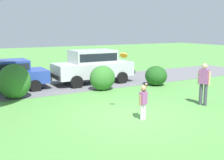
% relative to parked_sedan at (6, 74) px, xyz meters
% --- Properties ---
extents(ground_plane, '(80.00, 80.00, 0.00)m').
position_rel_parked_sedan_xyz_m(ground_plane, '(3.02, -6.74, -0.85)').
color(ground_plane, '#518E42').
extents(driveway_strip, '(28.00, 4.40, 0.02)m').
position_rel_parked_sedan_xyz_m(driveway_strip, '(3.02, -0.05, -0.84)').
color(driveway_strip, slate).
rests_on(driveway_strip, ground).
extents(shrub_near_tree, '(1.46, 1.48, 1.57)m').
position_rel_parked_sedan_xyz_m(shrub_near_tree, '(-0.03, -1.90, -0.14)').
color(shrub_near_tree, '#33702B').
rests_on(shrub_near_tree, ground).
extents(shrub_centre_left, '(1.35, 1.09, 1.26)m').
position_rel_parked_sedan_xyz_m(shrub_centre_left, '(4.28, -2.30, -0.27)').
color(shrub_centre_left, '#33702B').
rests_on(shrub_centre_left, ground).
extents(shrub_centre, '(1.21, 1.24, 1.09)m').
position_rel_parked_sedan_xyz_m(shrub_centre, '(7.47, -2.65, -0.30)').
color(shrub_centre, '#1E511C').
rests_on(shrub_centre, ground).
extents(parked_sedan, '(4.43, 2.15, 1.56)m').
position_rel_parked_sedan_xyz_m(parked_sedan, '(0.00, 0.00, 0.00)').
color(parked_sedan, '#28429E').
rests_on(parked_sedan, ground).
extents(parked_suv, '(4.73, 2.15, 1.92)m').
position_rel_parked_sedan_xyz_m(parked_suv, '(4.71, -0.32, 0.23)').
color(parked_suv, silver).
rests_on(parked_suv, ground).
extents(child_thrower, '(0.42, 0.32, 1.29)m').
position_rel_parked_sedan_xyz_m(child_thrower, '(3.21, -7.32, -0.13)').
color(child_thrower, white).
rests_on(child_thrower, ground).
extents(frisbee, '(0.32, 0.26, 0.27)m').
position_rel_parked_sedan_xyz_m(frisbee, '(3.04, -6.31, 1.32)').
color(frisbee, orange).
extents(adult_onlooker, '(0.33, 0.50, 1.74)m').
position_rel_parked_sedan_xyz_m(adult_onlooker, '(6.50, -6.98, 0.13)').
color(adult_onlooker, '#3F3F4C').
rests_on(adult_onlooker, ground).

